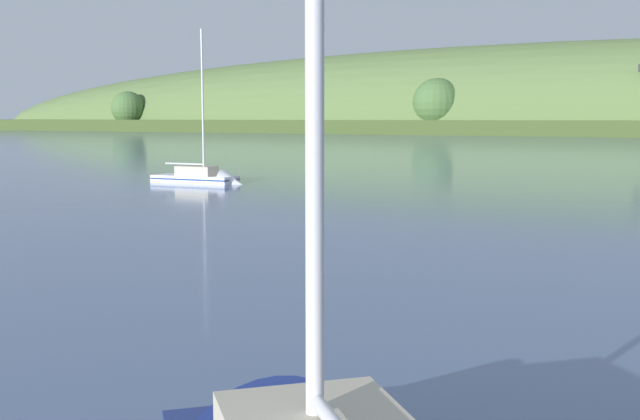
% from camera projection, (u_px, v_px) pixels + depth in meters
% --- Properties ---
extents(far_shoreline_hill, '(615.73, 95.66, 54.35)m').
position_uv_depth(far_shoreline_hill, '(542.00, 133.00, 231.90)').
color(far_shoreline_hill, '#3C4E24').
rests_on(far_shoreline_hill, ground).
extents(sailboat_outer_reach, '(7.44, 3.21, 12.03)m').
position_uv_depth(sailboat_outer_reach, '(205.00, 181.00, 55.94)').
color(sailboat_outer_reach, white).
rests_on(sailboat_outer_reach, ground).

